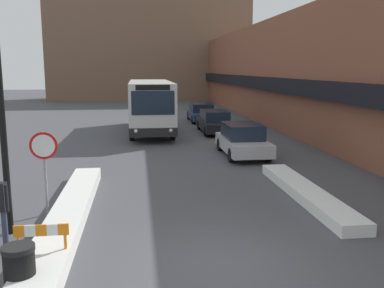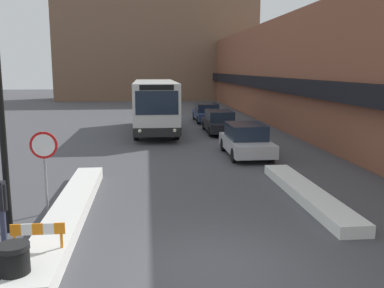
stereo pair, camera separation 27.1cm
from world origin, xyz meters
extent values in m
plane|color=#47474C|center=(0.00, 0.00, 0.00)|extent=(160.00, 160.00, 0.00)
cube|color=brown|center=(10.00, 24.00, 3.77)|extent=(5.00, 60.00, 7.55)
cube|color=black|center=(7.25, 24.00, 3.05)|extent=(0.50, 60.00, 0.90)
cube|color=brown|center=(0.00, 50.61, 6.83)|extent=(26.00, 8.00, 13.66)
cube|color=silver|center=(-3.60, 3.29, 0.20)|extent=(0.90, 9.07, 0.40)
cube|color=silver|center=(3.60, 4.45, 0.17)|extent=(0.90, 6.73, 0.33)
cube|color=silver|center=(-0.90, 19.50, 1.87)|extent=(2.59, 10.01, 2.83)
cube|color=black|center=(-0.90, 19.50, 0.71)|extent=(2.61, 10.03, 0.49)
cube|color=#192333|center=(-0.90, 19.50, 2.27)|extent=(2.62, 9.21, 0.78)
cube|color=#192333|center=(-0.90, 14.48, 2.30)|extent=(2.28, 0.03, 1.27)
cube|color=black|center=(-0.90, 14.48, 3.10)|extent=(1.81, 0.03, 0.28)
sphere|color=#F2EAC6|center=(-1.84, 14.47, 0.81)|extent=(0.20, 0.20, 0.20)
sphere|color=#F2EAC6|center=(0.03, 14.47, 0.81)|extent=(0.20, 0.20, 0.20)
cylinder|color=black|center=(-2.08, 16.39, 0.54)|extent=(0.28, 1.08, 1.08)
cylinder|color=black|center=(0.27, 16.39, 0.54)|extent=(0.28, 1.08, 1.08)
cylinder|color=black|center=(-2.08, 22.60, 0.54)|extent=(0.28, 1.08, 1.08)
cylinder|color=black|center=(0.27, 22.60, 0.54)|extent=(0.28, 1.08, 1.08)
cube|color=#B7B7BC|center=(3.20, 11.27, 0.55)|extent=(1.85, 4.36, 0.58)
cube|color=#192333|center=(3.20, 11.38, 1.18)|extent=(1.63, 2.40, 0.68)
cylinder|color=black|center=(4.05, 9.92, 0.32)|extent=(0.20, 0.64, 0.64)
cylinder|color=black|center=(2.35, 9.92, 0.32)|extent=(0.20, 0.64, 0.64)
cylinder|color=black|center=(4.05, 12.62, 0.32)|extent=(0.20, 0.64, 0.64)
cylinder|color=black|center=(2.35, 12.62, 0.32)|extent=(0.20, 0.64, 0.64)
cube|color=black|center=(3.20, 18.77, 0.51)|extent=(1.78, 4.72, 0.54)
cube|color=#192333|center=(3.20, 18.89, 1.10)|extent=(1.56, 2.59, 0.64)
cylinder|color=black|center=(4.01, 17.31, 0.30)|extent=(0.20, 0.60, 0.60)
cylinder|color=black|center=(2.39, 17.31, 0.30)|extent=(0.20, 0.60, 0.60)
cylinder|color=black|center=(4.01, 20.23, 0.30)|extent=(0.20, 0.60, 0.60)
cylinder|color=black|center=(2.39, 20.23, 0.30)|extent=(0.20, 0.60, 0.60)
cube|color=navy|center=(3.20, 24.71, 0.51)|extent=(1.82, 4.55, 0.52)
cube|color=#192333|center=(3.20, 24.82, 1.09)|extent=(1.60, 2.50, 0.63)
cylinder|color=black|center=(4.03, 23.30, 0.32)|extent=(0.20, 0.64, 0.64)
cylinder|color=black|center=(2.37, 23.30, 0.32)|extent=(0.20, 0.64, 0.64)
cylinder|color=black|center=(4.03, 26.12, 0.32)|extent=(0.20, 0.64, 0.64)
cylinder|color=black|center=(2.37, 26.12, 0.32)|extent=(0.20, 0.64, 0.64)
cylinder|color=gray|center=(-4.30, 3.82, 1.19)|extent=(0.07, 0.07, 2.37)
cylinder|color=red|center=(-4.30, 3.80, 1.99)|extent=(0.76, 0.03, 0.76)
cylinder|color=white|center=(-4.30, 3.78, 1.99)|extent=(0.62, 0.01, 0.62)
cylinder|color=black|center=(-4.94, 2.49, 3.61)|extent=(0.16, 0.16, 7.23)
cylinder|color=#333851|center=(-4.79, 1.60, 0.44)|extent=(0.13, 0.13, 0.88)
cylinder|color=black|center=(-4.71, 1.59, 1.18)|extent=(0.10, 0.10, 0.63)
cylinder|color=black|center=(-3.88, -0.64, 0.42)|extent=(0.56, 0.56, 0.85)
cylinder|color=black|center=(-3.88, -0.64, 0.90)|extent=(0.59, 0.59, 0.10)
cylinder|color=orange|center=(-4.18, 0.43, 0.35)|extent=(0.06, 0.06, 0.70)
cylinder|color=orange|center=(-3.24, 0.43, 0.35)|extent=(0.06, 0.06, 0.70)
cube|color=orange|center=(-4.15, 0.43, 0.82)|extent=(0.22, 0.04, 0.24)
cube|color=white|center=(-3.93, 0.43, 0.82)|extent=(0.22, 0.04, 0.24)
cube|color=orange|center=(-3.71, 0.43, 0.82)|extent=(0.22, 0.04, 0.24)
cube|color=white|center=(-3.49, 0.43, 0.82)|extent=(0.22, 0.04, 0.24)
cube|color=orange|center=(-3.27, 0.43, 0.82)|extent=(0.22, 0.04, 0.24)
camera|label=1|loc=(-1.68, -8.20, 4.08)|focal=40.00mm
camera|label=2|loc=(-1.41, -8.23, 4.08)|focal=40.00mm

